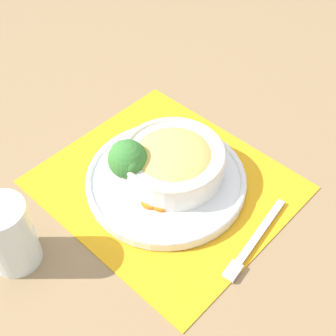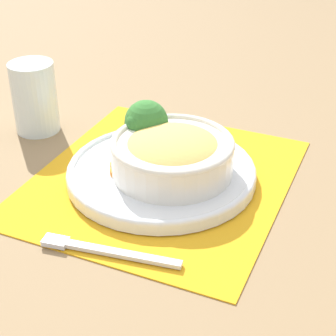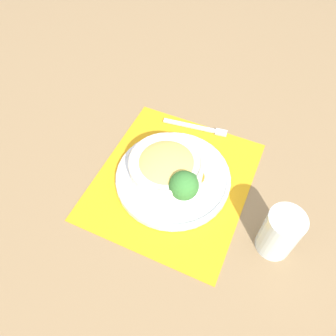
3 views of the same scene
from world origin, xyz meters
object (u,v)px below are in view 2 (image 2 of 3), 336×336
Objects in this scene: fork at (97,249)px; broccoli_floret at (146,122)px; bowl at (171,154)px; water_glass at (35,101)px.

broccoli_floret is at bearing 2.48° from fork.
broccoli_floret is at bearing 52.76° from bowl.
bowl is at bearing -14.38° from fork.
broccoli_floret is 0.67× the size of water_glass.
broccoli_floret reaches higher than bowl.
bowl is 0.99× the size of fork.
bowl is 0.30m from water_glass.
bowl reaches higher than fork.
broccoli_floret is at bearing -95.60° from water_glass.
fork is at bearing -169.87° from broccoli_floret.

